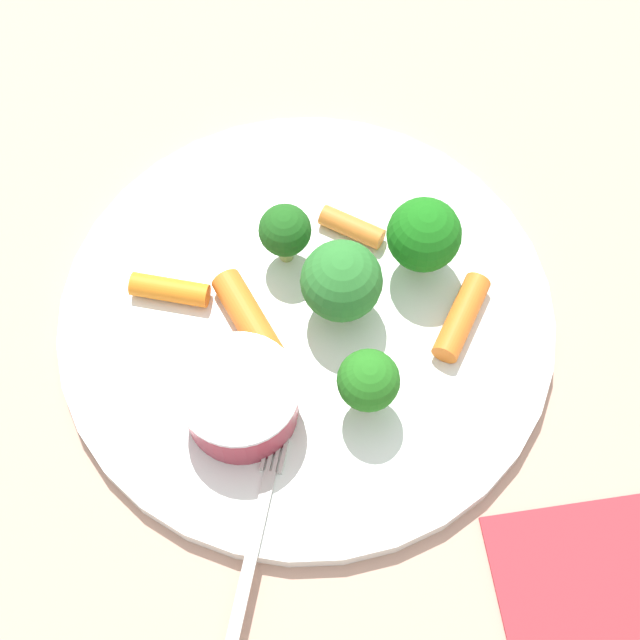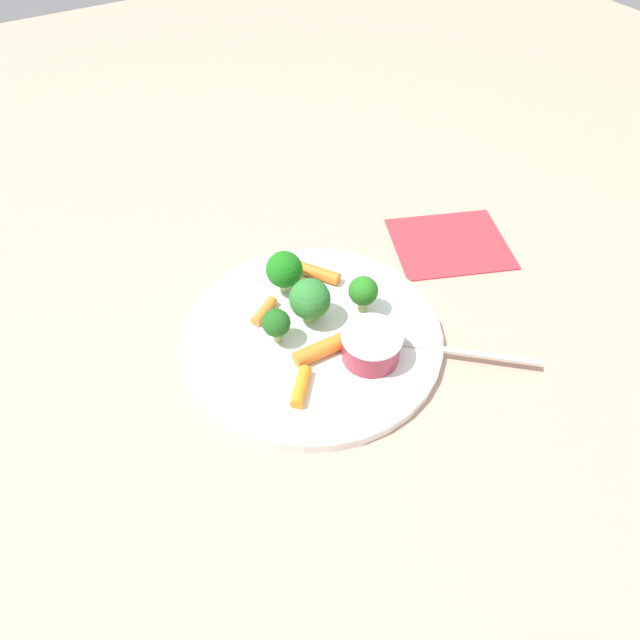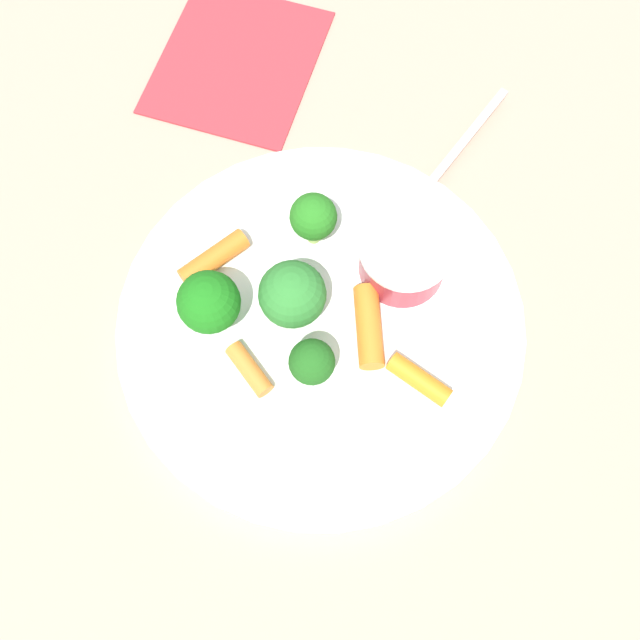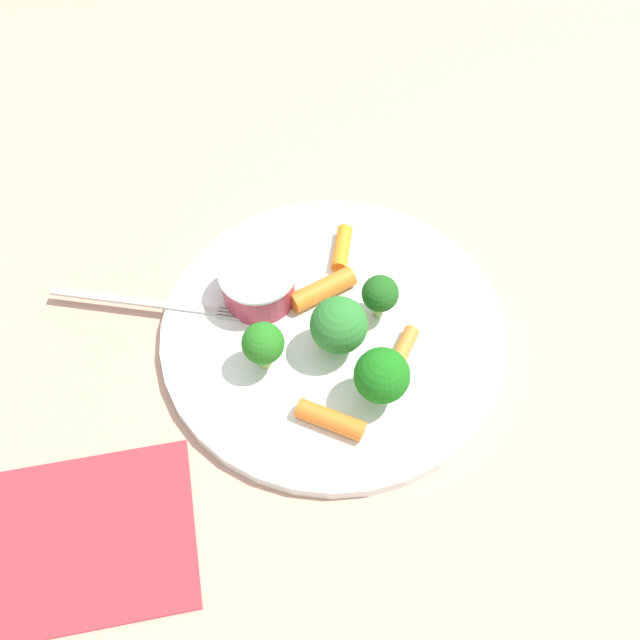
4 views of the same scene
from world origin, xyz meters
The scene contains 13 objects.
ground_plane centered at (0.00, 0.00, 0.00)m, with size 2.40×2.40×0.00m, color tan.
plate centered at (0.00, 0.00, 0.01)m, with size 0.29×0.29×0.01m, color white.
sauce_cup centered at (-0.06, -0.04, 0.03)m, with size 0.07×0.07×0.03m.
broccoli_floret_0 centered at (0.01, 0.04, 0.04)m, with size 0.03×0.03×0.05m.
broccoli_floret_1 centered at (0.08, -0.01, 0.05)m, with size 0.04×0.04×0.06m.
broccoli_floret_2 centered at (0.02, -0.01, 0.04)m, with size 0.05×0.05×0.06m.
broccoli_floret_3 centered at (0.00, -0.07, 0.04)m, with size 0.03×0.03×0.05m.
carrot_stick_0 centered at (-0.06, 0.05, 0.02)m, with size 0.01×0.01×0.05m, color orange.
carrot_stick_1 centered at (0.07, -0.05, 0.02)m, with size 0.02×0.02×0.05m, color orange.
carrot_stick_2 centered at (-0.03, 0.01, 0.02)m, with size 0.02×0.02×0.06m, color orange.
carrot_stick_3 centered at (0.05, 0.03, 0.02)m, with size 0.01×0.01×0.04m, color orange.
fork centered at (-0.10, -0.12, 0.01)m, with size 0.12×0.14×0.00m.
napkin centered at (0.05, -0.24, 0.00)m, with size 0.13×0.15×0.00m, color #AC3038.
Camera 2 is at (-0.37, 0.21, 0.49)m, focal length 31.87 mm.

